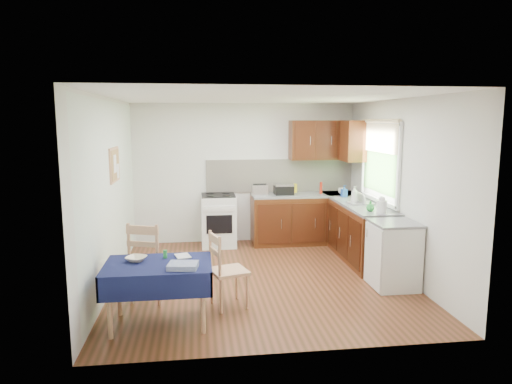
{
  "coord_description": "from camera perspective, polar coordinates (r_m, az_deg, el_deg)",
  "views": [
    {
      "loc": [
        -0.85,
        -6.09,
        2.19
      ],
      "look_at": [
        -0.05,
        0.13,
        1.21
      ],
      "focal_mm": 32.0,
      "sensor_mm": 36.0,
      "label": 1
    }
  ],
  "objects": [
    {
      "name": "splashback",
      "position": [
        8.37,
        3.03,
        2.07
      ],
      "size": [
        2.7,
        0.02,
        0.6
      ],
      "primitive_type": "cube",
      "color": "beige",
      "rests_on": "wall_back"
    },
    {
      "name": "floor",
      "position": [
        6.53,
        0.56,
        -10.73
      ],
      "size": [
        4.2,
        4.2,
        0.0
      ],
      "primitive_type": "plane",
      "color": "#452912",
      "rests_on": "ground"
    },
    {
      "name": "window",
      "position": [
        7.37,
        15.22,
        4.37
      ],
      "size": [
        0.04,
        1.48,
        1.26
      ],
      "color": "#345F27",
      "rests_on": "wall_right"
    },
    {
      "name": "toaster",
      "position": [
        7.96,
        0.46,
        0.24
      ],
      "size": [
        0.27,
        0.17,
        0.21
      ],
      "rotation": [
        0.0,
        0.0,
        0.23
      ],
      "color": "silver",
      "rests_on": "worktop_back"
    },
    {
      "name": "chair_near",
      "position": [
        5.45,
        -3.86,
        -9.42
      ],
      "size": [
        0.5,
        0.5,
        0.91
      ],
      "rotation": [
        0.0,
        0.0,
        1.87
      ],
      "color": "tan",
      "rests_on": "ground"
    },
    {
      "name": "soap_bottle_c",
      "position": [
        6.77,
        14.11,
        -1.72
      ],
      "size": [
        0.15,
        0.15,
        0.15
      ],
      "primitive_type": "imported",
      "rotation": [
        0.0,
        0.0,
        3.46
      ],
      "color": "green",
      "rests_on": "worktop_right"
    },
    {
      "name": "cup",
      "position": [
        8.27,
        10.69,
        0.12
      ],
      "size": [
        0.17,
        0.17,
        0.11
      ],
      "primitive_type": "imported",
      "rotation": [
        0.0,
        0.0,
        -0.26
      ],
      "color": "white",
      "rests_on": "worktop_back"
    },
    {
      "name": "corkboard",
      "position": [
        6.51,
        -17.26,
        3.27
      ],
      "size": [
        0.04,
        0.62,
        0.47
      ],
      "color": "tan",
      "rests_on": "wall_left"
    },
    {
      "name": "dish_rack",
      "position": [
        7.37,
        12.97,
        -1.26
      ],
      "size": [
        0.37,
        0.28,
        0.18
      ],
      "rotation": [
        0.0,
        0.0,
        0.08
      ],
      "color": "gray",
      "rests_on": "worktop_right"
    },
    {
      "name": "upper_cabinets",
      "position": [
        8.25,
        9.45,
        6.39
      ],
      "size": [
        1.2,
        0.85,
        0.7
      ],
      "color": "#372109",
      "rests_on": "wall_back"
    },
    {
      "name": "stove",
      "position": [
        8.08,
        -4.71,
        -3.52
      ],
      "size": [
        0.6,
        0.61,
        0.92
      ],
      "color": "white",
      "rests_on": "ground"
    },
    {
      "name": "yellow_packet",
      "position": [
        8.34,
        4.7,
        0.49
      ],
      "size": [
        0.13,
        0.1,
        0.16
      ],
      "primitive_type": "cube",
      "rotation": [
        0.0,
        0.0,
        -0.16
      ],
      "color": "yellow",
      "rests_on": "worktop_back"
    },
    {
      "name": "wall_back",
      "position": [
        8.29,
        -1.42,
        2.36
      ],
      "size": [
        4.0,
        0.02,
        2.5
      ],
      "primitive_type": "cube",
      "color": "silver",
      "rests_on": "ground"
    },
    {
      "name": "sauce_bottle",
      "position": [
        8.22,
        8.12,
        0.51
      ],
      "size": [
        0.05,
        0.05,
        0.21
      ],
      "primitive_type": "cylinder",
      "color": "red",
      "rests_on": "worktop_back"
    },
    {
      "name": "wall_front",
      "position": [
        4.19,
        4.54,
        -4.13
      ],
      "size": [
        4.0,
        0.02,
        2.5
      ],
      "primitive_type": "cube",
      "color": "silver",
      "rests_on": "ground"
    },
    {
      "name": "worktop_right",
      "position": [
        7.32,
        13.16,
        -1.67
      ],
      "size": [
        0.6,
        1.7,
        0.04
      ],
      "primitive_type": "cube",
      "color": "slate",
      "rests_on": "base_cabinets"
    },
    {
      "name": "fridge",
      "position": [
        6.34,
        16.82,
        -7.52
      ],
      "size": [
        0.58,
        0.6,
        0.89
      ],
      "color": "white",
      "rests_on": "ground"
    },
    {
      "name": "book",
      "position": [
        5.2,
        -9.97,
        -8.01
      ],
      "size": [
        0.2,
        0.24,
        0.02
      ],
      "primitive_type": "imported",
      "rotation": [
        0.0,
        0.0,
        0.27
      ],
      "color": "white",
      "rests_on": "dining_table"
    },
    {
      "name": "chair_far",
      "position": [
        5.74,
        -13.28,
        -8.2
      ],
      "size": [
        0.56,
        0.56,
        1.0
      ],
      "rotation": [
        0.0,
        0.0,
        2.81
      ],
      "color": "tan",
      "rests_on": "ground"
    },
    {
      "name": "dining_table",
      "position": [
        5.07,
        -12.11,
        -9.85
      ],
      "size": [
        1.13,
        0.77,
        0.68
      ],
      "rotation": [
        0.0,
        0.0,
        -0.09
      ],
      "color": "#0D1036",
      "rests_on": "ground"
    },
    {
      "name": "worktop_back",
      "position": [
        8.22,
        6.11,
        -0.35
      ],
      "size": [
        1.9,
        0.6,
        0.04
      ],
      "primitive_type": "cube",
      "color": "slate",
      "rests_on": "base_cabinets"
    },
    {
      "name": "kettle",
      "position": [
        6.68,
        15.44,
        -1.65
      ],
      "size": [
        0.14,
        0.14,
        0.24
      ],
      "color": "white",
      "rests_on": "worktop_right"
    },
    {
      "name": "spice_jar",
      "position": [
        5.2,
        -11.28,
        -7.62
      ],
      "size": [
        0.04,
        0.04,
        0.09
      ],
      "primitive_type": "cylinder",
      "color": "#268E3E",
      "rests_on": "dining_table"
    },
    {
      "name": "ceiling",
      "position": [
        6.16,
        0.6,
        11.76
      ],
      "size": [
        4.0,
        4.2,
        0.02
      ],
      "primitive_type": "cube",
      "color": "white",
      "rests_on": "wall_back"
    },
    {
      "name": "sandwich_press",
      "position": [
        8.09,
        3.47,
        0.36
      ],
      "size": [
        0.33,
        0.28,
        0.19
      ],
      "rotation": [
        0.0,
        0.0,
        0.2
      ],
      "color": "black",
      "rests_on": "worktop_back"
    },
    {
      "name": "wall_left",
      "position": [
        6.27,
        -17.84,
        -0.18
      ],
      "size": [
        0.02,
        4.2,
        2.5
      ],
      "primitive_type": "cube",
      "color": "white",
      "rests_on": "ground"
    },
    {
      "name": "wall_right",
      "position": [
        6.79,
        17.55,
        0.5
      ],
      "size": [
        0.02,
        4.2,
        2.5
      ],
      "primitive_type": "cube",
      "color": "silver",
      "rests_on": "ground"
    },
    {
      "name": "tea_towel",
      "position": [
        4.83,
        -9.11,
        -9.08
      ],
      "size": [
        0.33,
        0.28,
        0.05
      ],
      "primitive_type": "cube",
      "rotation": [
        0.0,
        0.0,
        -0.15
      ],
      "color": "navy",
      "rests_on": "dining_table"
    },
    {
      "name": "plate_bowl",
      "position": [
        5.16,
        -14.74,
        -8.07
      ],
      "size": [
        0.28,
        0.28,
        0.05
      ],
      "primitive_type": "imported",
      "rotation": [
        0.0,
        0.0,
        -0.42
      ],
      "color": "beige",
      "rests_on": "dining_table"
    },
    {
      "name": "soap_bottle_a",
      "position": [
        7.33,
        12.19,
        -0.36
      ],
      "size": [
        0.13,
        0.13,
        0.28
      ],
      "primitive_type": "imported",
      "rotation": [
        0.0,
        0.0,
        0.25
      ],
      "color": "white",
      "rests_on": "worktop_right"
    },
    {
      "name": "soap_bottle_b",
      "position": [
        7.96,
        10.96,
        0.12
      ],
      "size": [
        0.1,
        0.1,
        0.2
      ],
      "primitive_type": "imported",
      "rotation": [
        0.0,
        0.0,
        1.69
      ],
      "color": "#1B47A2",
      "rests_on": "worktop_right"
    },
    {
      "name": "base_cabinets",
      "position": [
        7.87,
        9.15,
        -4.17
      ],
      "size": [
        1.9,
        2.3,
        0.86
      ],
      "color": "#372109",
      "rests_on": "ground"
    },
    {
      "name": "worktop_corner",
      "position": [
        8.39,
        10.43,
        -0.25
      ],
      "size": [
        0.6,
        0.6,
        0.04
      ],
      "primitive_type": "cube",
      "color": "slate",
      "rests_on": "base_cabinets"
    }
  ]
}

